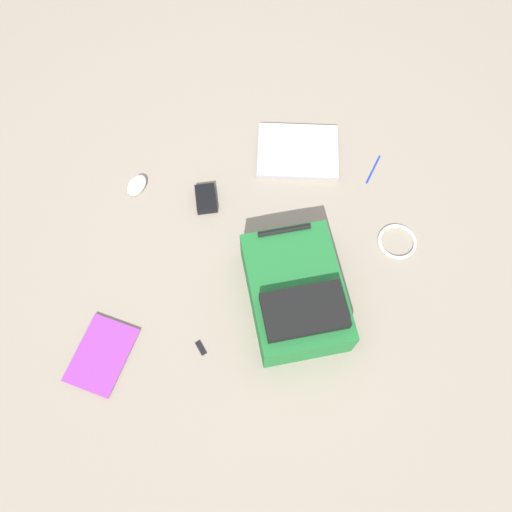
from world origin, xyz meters
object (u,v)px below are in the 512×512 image
Objects in this scene: laptop at (298,151)px; usb_stick at (201,348)px; pen_black at (373,169)px; power_brick at (206,199)px; computer_mouse at (137,185)px; cable_coil at (397,241)px; backpack at (296,294)px; book_manual at (102,355)px.

usb_stick is (-0.24, -0.80, -0.01)m from laptop.
power_brick is at bearing -160.50° from pen_black.
computer_mouse is 0.90m from pen_black.
laptop reaches higher than cable_coil.
backpack is 0.74m from computer_mouse.
backpack is 3.46× the size of pen_black.
book_manual is 1.08m from cable_coil.
backpack is at bearing -85.71° from laptop.
book_manual is (-0.60, -0.26, -0.08)m from backpack.
power_brick is at bearing 173.45° from cable_coil.
book_manual reaches higher than pen_black.
usb_stick is at bearing -82.22° from power_brick.
backpack is at bearing 34.31° from usb_stick.
computer_mouse is (-0.58, -0.23, 0.00)m from laptop.
cable_coil is at bearing -169.52° from computer_mouse.
computer_mouse is at bearing 92.47° from book_manual.
power_brick is (-0.71, 0.08, 0.01)m from cable_coil.
cable_coil is 0.31m from pen_black.
computer_mouse reaches higher than cable_coil.
book_manual is at bearing -122.68° from laptop.
pen_black is at bearing 19.50° from power_brick.
computer_mouse reaches higher than book_manual.
backpack reaches higher than book_manual.
computer_mouse is at bearing 120.80° from usb_stick.
cable_coil is 0.71m from power_brick.
book_manual is at bearing -111.29° from power_brick.
book_manual is 2.79× the size of computer_mouse.
backpack is 1.81× the size of book_manual.
usb_stick is (0.31, 0.06, -0.00)m from book_manual.
power_brick is 0.80× the size of pen_black.
backpack is at bearing 165.73° from computer_mouse.
pen_black and usb_stick have the same top height.
backpack reaches higher than computer_mouse.
laptop is at bearing 94.29° from backpack.
backpack reaches higher than pen_black.
cable_coil is (0.34, 0.27, -0.08)m from backpack.
power_brick reaches higher than pen_black.
backpack is 4.30× the size of power_brick.
book_manual is 0.32m from usb_stick.
pen_black is 0.93m from usb_stick.
backpack is 9.86× the size of usb_stick.
laptop reaches higher than usb_stick.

